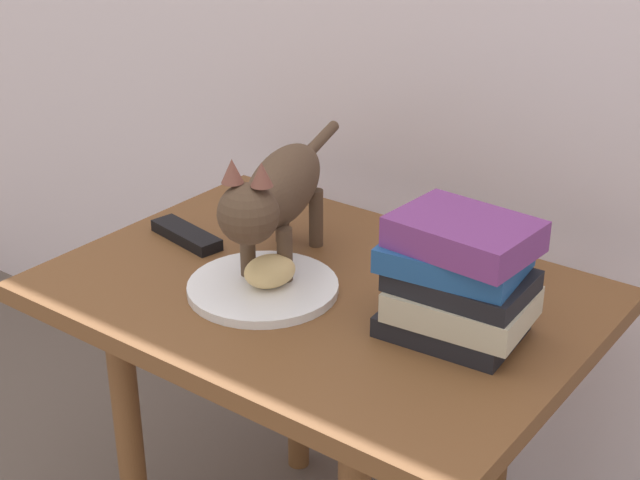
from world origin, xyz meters
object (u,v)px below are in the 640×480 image
(book_stack, at_px, (459,279))
(candle_jar, at_px, (496,253))
(side_table, at_px, (320,333))
(bread_roll, at_px, (270,271))
(cat, at_px, (277,193))
(plate, at_px, (263,287))
(tv_remote, at_px, (186,235))

(book_stack, bearing_deg, candle_jar, 101.38)
(book_stack, height_order, candle_jar, book_stack)
(side_table, height_order, bread_roll, bread_roll)
(cat, relative_size, candle_jar, 5.38)
(plate, relative_size, cat, 0.51)
(plate, bearing_deg, cat, 110.89)
(side_table, height_order, plate, plate)
(candle_jar, bearing_deg, tv_remote, -157.54)
(book_stack, relative_size, candle_jar, 2.52)
(side_table, distance_m, plate, 0.13)
(side_table, bearing_deg, book_stack, 0.06)
(candle_jar, height_order, tv_remote, candle_jar)
(plate, relative_size, candle_jar, 2.72)
(bread_roll, bearing_deg, book_stack, 12.68)
(side_table, bearing_deg, plate, -133.68)
(bread_roll, height_order, book_stack, book_stack)
(bread_roll, bearing_deg, side_table, 53.60)
(plate, xyz_separation_m, book_stack, (0.30, 0.06, 0.08))
(bread_roll, relative_size, tv_remote, 0.53)
(plate, distance_m, book_stack, 0.31)
(plate, relative_size, bread_roll, 2.89)
(plate, bearing_deg, book_stack, 12.16)
(candle_jar, xyz_separation_m, tv_remote, (-0.48, -0.20, -0.03))
(plate, bearing_deg, candle_jar, 45.56)
(cat, bearing_deg, book_stack, -1.42)
(cat, height_order, candle_jar, cat)
(bread_roll, distance_m, book_stack, 0.29)
(cat, distance_m, candle_jar, 0.36)
(plate, distance_m, cat, 0.15)
(side_table, xyz_separation_m, candle_jar, (0.20, 0.20, 0.12))
(plate, relative_size, book_stack, 1.08)
(cat, height_order, tv_remote, cat)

